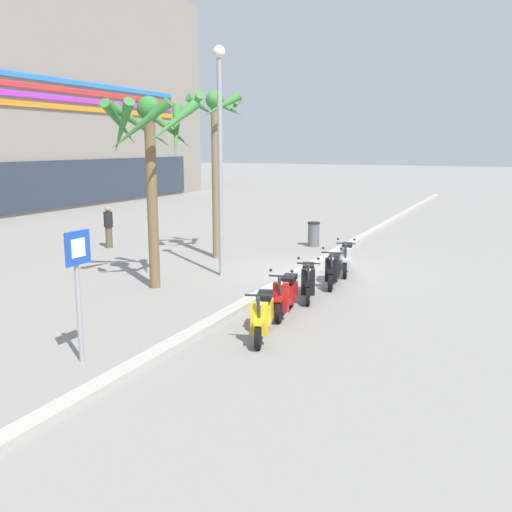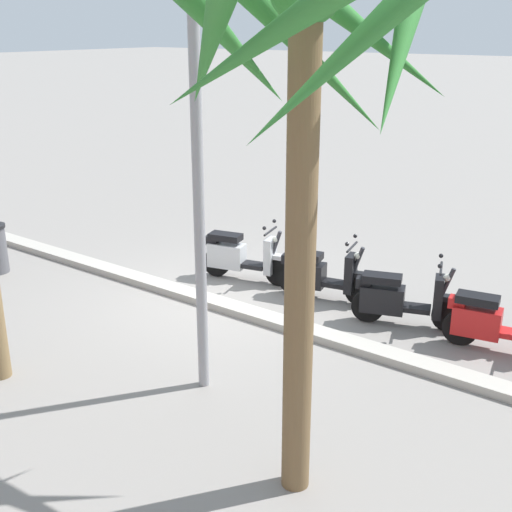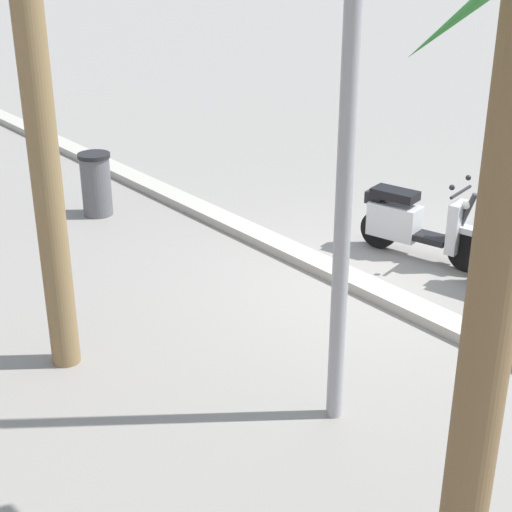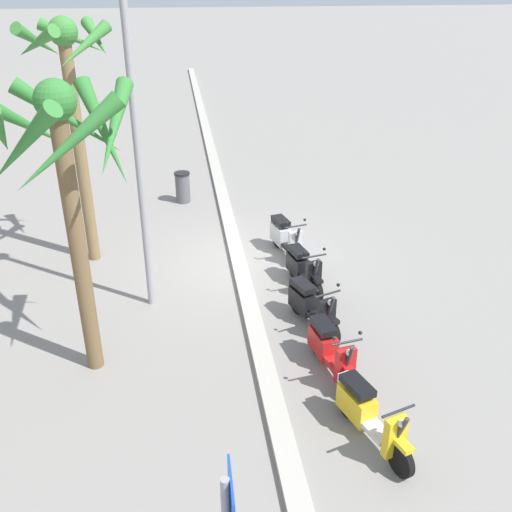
{
  "view_description": "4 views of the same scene",
  "coord_description": "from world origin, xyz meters",
  "px_view_note": "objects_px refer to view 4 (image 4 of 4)",
  "views": [
    {
      "loc": [
        -16.25,
        -5.65,
        3.85
      ],
      "look_at": [
        -4.56,
        -0.23,
        1.33
      ],
      "focal_mm": 39.73,
      "sensor_mm": 36.0,
      "label": 1
    },
    {
      "loc": [
        -6.67,
        8.09,
        4.51
      ],
      "look_at": [
        -1.09,
        0.48,
        1.19
      ],
      "focal_mm": 46.18,
      "sensor_mm": 36.0,
      "label": 2
    },
    {
      "loc": [
        -5.72,
        6.58,
        4.16
      ],
      "look_at": [
        -0.51,
        2.35,
        1.22
      ],
      "focal_mm": 54.75,
      "sensor_mm": 36.0,
      "label": 3
    },
    {
      "loc": [
        -12.49,
        1.55,
        6.56
      ],
      "look_at": [
        -2.3,
        0.11,
        1.35
      ],
      "focal_mm": 40.28,
      "sensor_mm": 36.0,
      "label": 4
    }
  ],
  "objects_px": {
    "scooter_black_tail_end": "(310,305)",
    "palm_tree_by_mall_entrance": "(63,156)",
    "palm_tree_near_sign": "(71,81)",
    "scooter_black_mid_centre": "(303,268)",
    "litter_bin": "(183,187)",
    "scooter_silver_last_in_row": "(285,237)",
    "scooter_yellow_gap_after_mid": "(368,414)",
    "scooter_red_far_back": "(330,349)",
    "street_lamp": "(134,117)"
  },
  "relations": [
    {
      "from": "palm_tree_by_mall_entrance",
      "to": "scooter_black_tail_end",
      "type": "bearing_deg",
      "value": -79.48
    },
    {
      "from": "scooter_yellow_gap_after_mid",
      "to": "litter_bin",
      "type": "distance_m",
      "value": 10.75
    },
    {
      "from": "scooter_yellow_gap_after_mid",
      "to": "scooter_red_far_back",
      "type": "height_order",
      "value": "scooter_red_far_back"
    },
    {
      "from": "scooter_black_tail_end",
      "to": "palm_tree_near_sign",
      "type": "xyz_separation_m",
      "value": [
        3.69,
        4.67,
        3.88
      ]
    },
    {
      "from": "palm_tree_near_sign",
      "to": "litter_bin",
      "type": "bearing_deg",
      "value": -32.93
    },
    {
      "from": "scooter_black_tail_end",
      "to": "scooter_black_mid_centre",
      "type": "xyz_separation_m",
      "value": [
        1.57,
        -0.18,
        -0.0
      ]
    },
    {
      "from": "scooter_red_far_back",
      "to": "palm_tree_near_sign",
      "type": "height_order",
      "value": "palm_tree_near_sign"
    },
    {
      "from": "scooter_black_tail_end",
      "to": "scooter_silver_last_in_row",
      "type": "height_order",
      "value": "same"
    },
    {
      "from": "scooter_black_mid_centre",
      "to": "litter_bin",
      "type": "xyz_separation_m",
      "value": [
        5.68,
        2.55,
        0.04
      ]
    },
    {
      "from": "scooter_silver_last_in_row",
      "to": "litter_bin",
      "type": "height_order",
      "value": "scooter_silver_last_in_row"
    },
    {
      "from": "scooter_black_tail_end",
      "to": "scooter_black_mid_centre",
      "type": "height_order",
      "value": "same"
    },
    {
      "from": "scooter_red_far_back",
      "to": "scooter_black_tail_end",
      "type": "distance_m",
      "value": 1.51
    },
    {
      "from": "litter_bin",
      "to": "street_lamp",
      "type": "relative_size",
      "value": 0.14
    },
    {
      "from": "scooter_black_mid_centre",
      "to": "litter_bin",
      "type": "distance_m",
      "value": 6.22
    },
    {
      "from": "scooter_black_mid_centre",
      "to": "palm_tree_near_sign",
      "type": "bearing_deg",
      "value": 66.45
    },
    {
      "from": "palm_tree_near_sign",
      "to": "scooter_red_far_back",
      "type": "bearing_deg",
      "value": -138.02
    },
    {
      "from": "scooter_black_mid_centre",
      "to": "scooter_yellow_gap_after_mid",
      "type": "bearing_deg",
      "value": 179.84
    },
    {
      "from": "palm_tree_by_mall_entrance",
      "to": "litter_bin",
      "type": "height_order",
      "value": "palm_tree_by_mall_entrance"
    },
    {
      "from": "palm_tree_by_mall_entrance",
      "to": "street_lamp",
      "type": "distance_m",
      "value": 2.3
    },
    {
      "from": "scooter_red_far_back",
      "to": "scooter_black_mid_centre",
      "type": "relative_size",
      "value": 1.05
    },
    {
      "from": "palm_tree_near_sign",
      "to": "litter_bin",
      "type": "distance_m",
      "value": 5.72
    },
    {
      "from": "scooter_yellow_gap_after_mid",
      "to": "street_lamp",
      "type": "relative_size",
      "value": 0.27
    },
    {
      "from": "scooter_yellow_gap_after_mid",
      "to": "litter_bin",
      "type": "relative_size",
      "value": 1.89
    },
    {
      "from": "palm_tree_near_sign",
      "to": "scooter_yellow_gap_after_mid",
      "type": "bearing_deg",
      "value": -144.9
    },
    {
      "from": "scooter_red_far_back",
      "to": "scooter_silver_last_in_row",
      "type": "bearing_deg",
      "value": -0.98
    },
    {
      "from": "palm_tree_by_mall_entrance",
      "to": "litter_bin",
      "type": "xyz_separation_m",
      "value": [
        8.03,
        -1.84,
        -3.48
      ]
    },
    {
      "from": "scooter_black_mid_centre",
      "to": "scooter_silver_last_in_row",
      "type": "relative_size",
      "value": 0.97
    },
    {
      "from": "scooter_black_mid_centre",
      "to": "litter_bin",
      "type": "relative_size",
      "value": 1.8
    },
    {
      "from": "scooter_black_tail_end",
      "to": "scooter_silver_last_in_row",
      "type": "bearing_deg",
      "value": -1.56
    },
    {
      "from": "scooter_yellow_gap_after_mid",
      "to": "scooter_black_mid_centre",
      "type": "bearing_deg",
      "value": -0.16
    },
    {
      "from": "scooter_yellow_gap_after_mid",
      "to": "scooter_red_far_back",
      "type": "distance_m",
      "value": 1.69
    },
    {
      "from": "scooter_silver_last_in_row",
      "to": "palm_tree_by_mall_entrance",
      "type": "distance_m",
      "value": 6.84
    },
    {
      "from": "scooter_silver_last_in_row",
      "to": "palm_tree_near_sign",
      "type": "distance_m",
      "value": 6.15
    },
    {
      "from": "scooter_black_mid_centre",
      "to": "palm_tree_by_mall_entrance",
      "type": "bearing_deg",
      "value": 118.21
    },
    {
      "from": "scooter_red_far_back",
      "to": "palm_tree_near_sign",
      "type": "bearing_deg",
      "value": 41.98
    },
    {
      "from": "scooter_black_mid_centre",
      "to": "street_lamp",
      "type": "distance_m",
      "value": 4.96
    },
    {
      "from": "scooter_black_tail_end",
      "to": "palm_tree_by_mall_entrance",
      "type": "relative_size",
      "value": 0.33
    },
    {
      "from": "scooter_black_tail_end",
      "to": "scooter_yellow_gap_after_mid",
      "type": "bearing_deg",
      "value": -176.99
    },
    {
      "from": "scooter_black_tail_end",
      "to": "litter_bin",
      "type": "bearing_deg",
      "value": 18.1
    },
    {
      "from": "scooter_yellow_gap_after_mid",
      "to": "scooter_black_mid_centre",
      "type": "xyz_separation_m",
      "value": [
        4.77,
        -0.01,
        -0.0
      ]
    },
    {
      "from": "scooter_yellow_gap_after_mid",
      "to": "litter_bin",
      "type": "xyz_separation_m",
      "value": [
        10.45,
        2.54,
        0.04
      ]
    },
    {
      "from": "palm_tree_near_sign",
      "to": "street_lamp",
      "type": "bearing_deg",
      "value": -148.77
    },
    {
      "from": "scooter_red_far_back",
      "to": "scooter_black_tail_end",
      "type": "height_order",
      "value": "same"
    },
    {
      "from": "palm_tree_by_mall_entrance",
      "to": "scooter_yellow_gap_after_mid",
      "type": "bearing_deg",
      "value": -118.93
    },
    {
      "from": "scooter_black_mid_centre",
      "to": "street_lamp",
      "type": "bearing_deg",
      "value": 94.72
    },
    {
      "from": "scooter_silver_last_in_row",
      "to": "street_lamp",
      "type": "xyz_separation_m",
      "value": [
        -1.94,
        3.31,
        3.58
      ]
    },
    {
      "from": "litter_bin",
      "to": "street_lamp",
      "type": "bearing_deg",
      "value": 171.86
    },
    {
      "from": "scooter_black_tail_end",
      "to": "scooter_silver_last_in_row",
      "type": "distance_m",
      "value": 3.23
    },
    {
      "from": "scooter_silver_last_in_row",
      "to": "street_lamp",
      "type": "height_order",
      "value": "street_lamp"
    },
    {
      "from": "scooter_yellow_gap_after_mid",
      "to": "scooter_red_far_back",
      "type": "bearing_deg",
      "value": 5.46
    }
  ]
}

